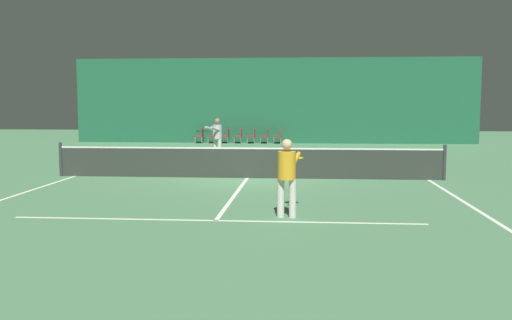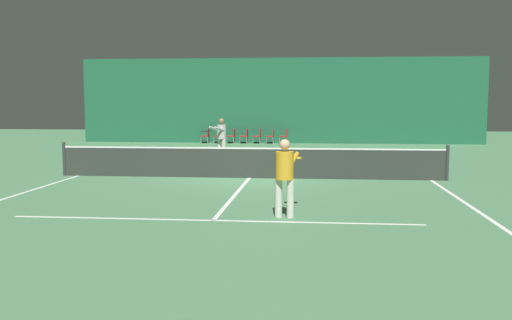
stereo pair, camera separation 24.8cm
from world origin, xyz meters
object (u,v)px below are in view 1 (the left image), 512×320
at_px(player_far, 217,135).
at_px(courtside_chair_4, 252,135).
at_px(tennis_net, 247,162).
at_px(courtside_chair_1, 213,135).
at_px(courtside_chair_2, 226,135).
at_px(courtside_chair_6, 279,135).
at_px(courtside_chair_3, 239,135).
at_px(courtside_chair_0, 200,135).
at_px(player_near, 287,172).
at_px(courtside_chair_5, 266,135).

relative_size(player_far, courtside_chair_4, 1.99).
xyz_separation_m(player_far, courtside_chair_4, (0.72, 8.68, -0.49)).
bearing_deg(tennis_net, courtside_chair_1, 102.98).
xyz_separation_m(courtside_chair_2, courtside_chair_4, (1.49, 0.00, 0.00)).
bearing_deg(courtside_chair_6, courtside_chair_3, -90.00).
relative_size(player_far, courtside_chair_1, 1.99).
relative_size(courtside_chair_0, courtside_chair_6, 1.00).
distance_m(courtside_chair_1, courtside_chair_4, 2.24).
distance_m(player_near, courtside_chair_0, 21.35).
relative_size(courtside_chair_2, courtside_chair_3, 1.00).
bearing_deg(tennis_net, player_near, -76.71).
bearing_deg(courtside_chair_2, courtside_chair_3, 90.00).
relative_size(courtside_chair_2, courtside_chair_4, 1.00).
xyz_separation_m(player_near, courtside_chair_2, (-4.04, 20.61, -0.45)).
bearing_deg(player_far, courtside_chair_5, -155.25).
bearing_deg(player_near, courtside_chair_0, 25.23).
height_order(player_far, courtside_chair_2, player_far).
distance_m(player_far, courtside_chair_4, 8.73).
bearing_deg(tennis_net, courtside_chair_5, 91.57).
distance_m(tennis_net, courtside_chair_0, 15.28).
height_order(player_far, courtside_chair_5, player_far).
bearing_deg(courtside_chair_1, player_near, 13.07).
xyz_separation_m(player_far, courtside_chair_5, (1.47, 8.68, -0.49)).
bearing_deg(courtside_chair_5, courtside_chair_4, -90.00).
bearing_deg(player_near, courtside_chair_1, 23.27).
bearing_deg(courtside_chair_2, tennis_net, 10.19).
bearing_deg(courtside_chair_1, courtside_chair_0, -90.00).
bearing_deg(courtside_chair_6, courtside_chair_0, -90.00).
bearing_deg(tennis_net, courtside_chair_4, 94.47).
xyz_separation_m(courtside_chair_1, courtside_chair_6, (3.73, 0.00, 0.00)).
height_order(courtside_chair_3, courtside_chair_6, same).
bearing_deg(player_far, courtside_chair_3, -145.49).
distance_m(player_near, courtside_chair_2, 21.01).
height_order(tennis_net, player_near, player_near).
distance_m(courtside_chair_1, courtside_chair_5, 2.99).
xyz_separation_m(tennis_net, courtside_chair_3, (-1.90, 14.71, -0.03)).
distance_m(courtside_chair_3, courtside_chair_6, 2.24).
relative_size(tennis_net, courtside_chair_2, 14.29).
xyz_separation_m(courtside_chair_1, courtside_chair_4, (2.24, 0.00, 0.00)).
height_order(player_far, courtside_chair_3, player_far).
bearing_deg(tennis_net, player_far, 107.24).
bearing_deg(courtside_chair_6, player_far, -14.30).
relative_size(player_far, courtside_chair_3, 1.99).
bearing_deg(courtside_chair_2, courtside_chair_4, 90.00).
bearing_deg(courtside_chair_1, courtside_chair_5, 90.00).
relative_size(courtside_chair_1, courtside_chair_6, 1.00).
height_order(courtside_chair_2, courtside_chair_4, same).
bearing_deg(player_far, courtside_chair_2, -140.57).
bearing_deg(courtside_chair_4, player_far, -4.74).
relative_size(tennis_net, player_far, 7.18).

